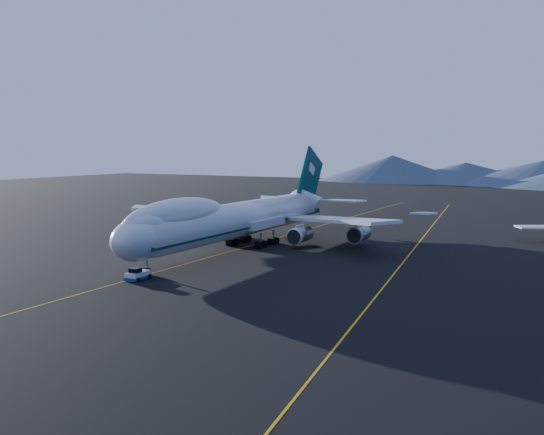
% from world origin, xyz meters
% --- Properties ---
extents(ground, '(500.00, 500.00, 0.00)m').
position_xyz_m(ground, '(0.00, 0.00, 0.00)').
color(ground, black).
rests_on(ground, ground).
extents(taxiway_line_main, '(0.25, 220.00, 0.01)m').
position_xyz_m(taxiway_line_main, '(0.00, 0.00, 0.01)').
color(taxiway_line_main, '#E1A00D').
rests_on(taxiway_line_main, ground).
extents(taxiway_line_side, '(28.08, 198.09, 0.01)m').
position_xyz_m(taxiway_line_side, '(30.00, 10.00, 0.01)').
color(taxiway_line_side, '#E1A00D').
rests_on(taxiway_line_side, ground).
extents(boeing_747, '(59.62, 72.43, 19.37)m').
position_xyz_m(boeing_747, '(0.00, 0.03, 5.81)').
color(boeing_747, silver).
rests_on(boeing_747, ground).
extents(pushback_tug, '(2.55, 4.17, 1.76)m').
position_xyz_m(pushback_tug, '(0.88, -29.50, 0.55)').
color(pushback_tug, silver).
rests_on(pushback_tug, ground).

